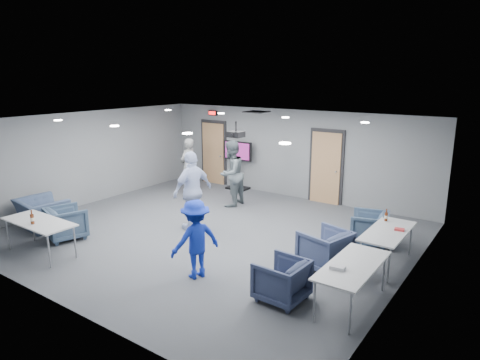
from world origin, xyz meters
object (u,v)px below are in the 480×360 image
Objects in this scene: person_a at (188,166)px; tv_stand at (238,162)px; person_c at (193,191)px; chair_front_b at (42,214)px; chair_right_a at (369,228)px; chair_front_a at (66,223)px; bottle_right at (386,217)px; person_b at (231,174)px; chair_right_b at (325,249)px; chair_right_c at (282,280)px; person_d at (196,239)px; table_right_b at (353,267)px; bottle_front at (32,219)px; table_right_a at (388,233)px; table_front_left at (39,223)px; projector at (236,134)px.

tv_stand is at bearing 135.59° from person_a.
chair_front_b is (-3.09, -2.13, -0.60)m from person_c.
chair_front_a is (-5.86, -3.72, 0.01)m from chair_right_a.
person_b is at bearing 168.82° from bottle_right.
chair_right_b is 1.57m from chair_right_c.
person_d is 3.76m from chair_front_a.
person_a is 2.04× the size of chair_right_b.
person_a is 6.81m from bottle_right.
person_b reaches higher than chair_front_a.
bottle_front reaches higher than table_right_b.
person_a reaches higher than bottle_front.
chair_right_a is at bearing 35.81° from table_right_a.
person_c is at bearing -138.25° from chair_front_b.
table_front_left is at bearing 3.23° from person_a.
chair_right_b is 5.90m from chair_front_a.
bottle_right reaches higher than table_right_b.
chair_front_b is at bearing -156.14° from bottle_right.
table_right_a is 6.37× the size of bottle_right.
projector is (2.65, 3.48, 1.56)m from bottle_front.
bottle_right reaches higher than chair_front_a.
bottle_front is at bearing -45.06° from chair_right_b.
person_c is 3.45m from table_front_left.
chair_front_b reaches higher than table_right_a.
chair_front_a is 0.95m from table_front_left.
bottle_right reaches higher than table_right_a.
chair_front_a is (-3.74, -0.25, -0.37)m from person_d.
person_c is at bearing -114.21° from chair_right_c.
person_a is at bearing -99.43° from chair_right_b.
chair_right_c is (-0.08, -1.57, -0.03)m from chair_right_b.
chair_front_a is at bearing -176.46° from chair_front_b.
table_right_a reaches higher than chair_right_c.
person_b reaches higher than bottle_front.
person_c is 1.29× the size of person_d.
person_d reaches higher than table_right_a.
projector reaches higher than chair_right_b.
chair_right_b is 1.09× the size of chair_right_c.
person_d reaches higher than chair_front_b.
table_front_left reaches higher than chair_right_c.
chair_right_a is 2.89m from table_right_b.
person_b is 1.27× the size of person_d.
person_d reaches higher than bottle_right.
person_c is 2.45× the size of chair_right_c.
table_right_b is at bearing 125.57° from person_d.
person_c is 7.33× the size of bottle_right.
person_c is (0.37, -2.08, 0.02)m from person_b.
chair_right_c is (3.88, -3.87, -0.59)m from person_b.
table_front_left is 6.65× the size of bottle_right.
person_b is at bearing 55.53° from table_right_b.
person_b is at bearing -132.20° from chair_right_c.
person_d is (1.77, -1.95, -0.22)m from person_c.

